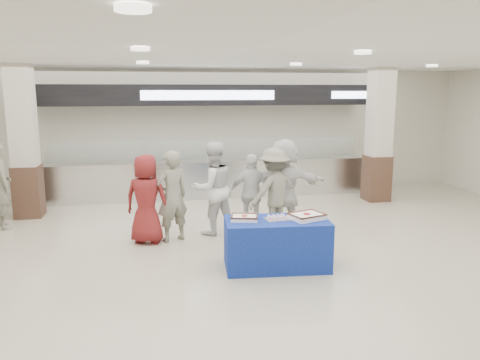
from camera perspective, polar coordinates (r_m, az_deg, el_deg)
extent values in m
plane|color=#BCB6A0|center=(6.90, 1.85, -11.82)|extent=(14.00, 14.00, 0.00)
cube|color=silver|center=(11.90, -3.90, 0.13)|extent=(8.00, 0.80, 0.90)
cube|color=silver|center=(11.82, -3.93, 2.37)|extent=(8.00, 0.85, 0.04)
cube|color=white|center=(11.48, -3.77, 3.78)|extent=(7.60, 0.02, 0.50)
cube|color=black|center=(11.69, -4.04, 10.30)|extent=(8.40, 0.70, 0.50)
cube|color=white|center=(11.33, -3.81, 10.28)|extent=(3.20, 0.03, 0.22)
cube|color=white|center=(12.40, 14.17, 10.03)|extent=(1.40, 0.03, 0.18)
cube|color=#3C251B|center=(10.92, -24.39, -1.26)|extent=(0.55, 0.55, 1.10)
cube|color=beige|center=(10.73, -25.06, 7.13)|extent=(0.50, 0.50, 2.10)
cube|color=#3C251B|center=(11.92, 16.30, 0.23)|extent=(0.55, 0.55, 1.10)
cube|color=beige|center=(11.74, 16.72, 7.92)|extent=(0.50, 0.50, 2.10)
cube|color=navy|center=(7.17, 4.49, -7.75)|extent=(1.61, 0.92, 0.75)
cube|color=white|center=(7.02, 0.54, -4.66)|extent=(0.45, 0.39, 0.06)
cube|color=#482314|center=(7.01, 0.55, -4.32)|extent=(0.45, 0.39, 0.02)
cylinder|color=#A21717|center=(7.01, 0.54, -4.38)|extent=(0.11, 0.11, 0.01)
cube|color=white|center=(7.14, 8.14, -4.44)|extent=(0.58, 0.51, 0.07)
cube|color=#482314|center=(7.13, 8.15, -4.06)|extent=(0.58, 0.51, 0.02)
cylinder|color=#A21717|center=(7.13, 8.15, -4.12)|extent=(0.14, 0.14, 0.01)
cube|color=#B9B9BE|center=(7.08, 4.54, -4.77)|extent=(0.38, 0.30, 0.01)
imported|color=maroon|center=(8.34, -11.33, -2.28)|extent=(0.90, 0.74, 1.58)
imported|color=slate|center=(8.37, -8.29, -1.98)|extent=(0.70, 0.60, 1.63)
imported|color=silver|center=(8.71, -3.35, -1.02)|extent=(1.02, 0.90, 1.74)
imported|color=silver|center=(8.82, 1.47, -1.64)|extent=(0.92, 0.49, 1.50)
imported|color=slate|center=(8.73, 4.22, -1.36)|extent=(1.21, 0.97, 1.63)
imported|color=white|center=(8.91, 5.33, -0.62)|extent=(1.69, 0.67, 1.78)
imported|color=slate|center=(10.17, -27.20, -0.61)|extent=(0.67, 0.74, 1.70)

